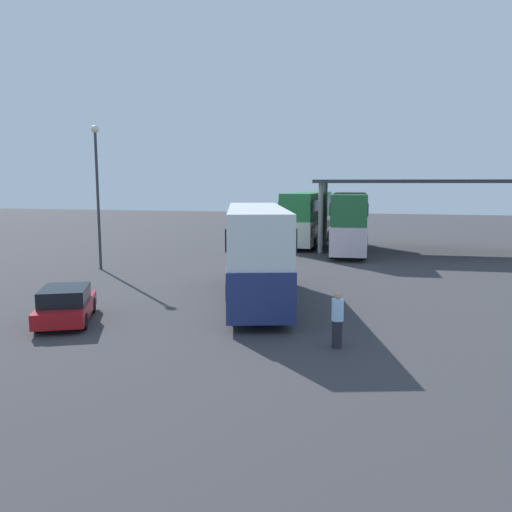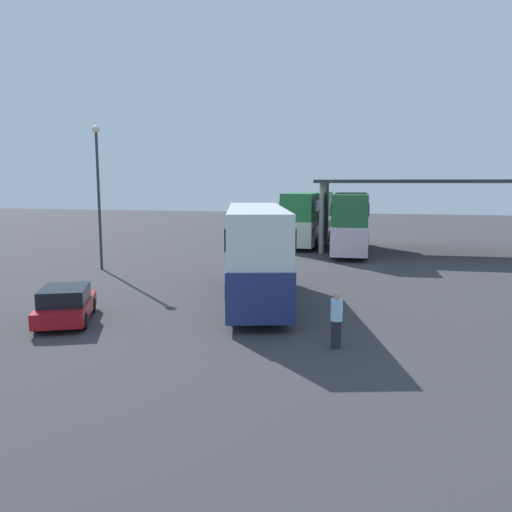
# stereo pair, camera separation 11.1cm
# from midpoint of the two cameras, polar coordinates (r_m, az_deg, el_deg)

# --- Properties ---
(ground_plane) EXTENTS (140.00, 140.00, 0.00)m
(ground_plane) POSITION_cam_midpoint_polar(r_m,az_deg,el_deg) (20.63, -0.78, -6.39)
(ground_plane) COLOR #39383C
(double_decker_main) EXTENTS (5.19, 10.74, 4.13)m
(double_decker_main) POSITION_cam_midpoint_polar(r_m,az_deg,el_deg) (22.41, -0.14, 0.67)
(double_decker_main) COLOR navy
(double_decker_main) RESTS_ON ground_plane
(parked_hatchback) EXTENTS (3.22, 4.30, 1.35)m
(parked_hatchback) POSITION_cam_midpoint_polar(r_m,az_deg,el_deg) (20.51, -20.51, -5.07)
(parked_hatchback) COLOR #A91318
(parked_hatchback) RESTS_ON ground_plane
(double_decker_near_canopy) EXTENTS (3.02, 10.48, 4.37)m
(double_decker_near_canopy) POSITION_cam_midpoint_polar(r_m,az_deg,el_deg) (43.11, 5.67, 4.39)
(double_decker_near_canopy) COLOR silver
(double_decker_near_canopy) RESTS_ON ground_plane
(double_decker_mid_row) EXTENTS (3.02, 10.61, 4.40)m
(double_decker_mid_row) POSITION_cam_midpoint_polar(r_m,az_deg,el_deg) (38.79, 10.24, 3.91)
(double_decker_mid_row) COLOR silver
(double_decker_mid_row) RESTS_ON ground_plane
(depot_canopy) EXTENTS (16.42, 7.22, 5.40)m
(depot_canopy) POSITION_cam_midpoint_polar(r_m,az_deg,el_deg) (40.69, 18.06, 7.53)
(depot_canopy) COLOR #33353A
(depot_canopy) RESTS_ON ground_plane
(lamppost_tall) EXTENTS (0.44, 0.44, 8.48)m
(lamppost_tall) POSITION_cam_midpoint_polar(r_m,az_deg,el_deg) (31.97, -17.32, 7.96)
(lamppost_tall) COLOR #33353A
(lamppost_tall) RESTS_ON ground_plane
(pedestrian_waiting) EXTENTS (0.38, 0.38, 1.82)m
(pedestrian_waiting) POSITION_cam_midpoint_polar(r_m,az_deg,el_deg) (16.45, 8.83, -6.97)
(pedestrian_waiting) COLOR #262633
(pedestrian_waiting) RESTS_ON ground_plane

